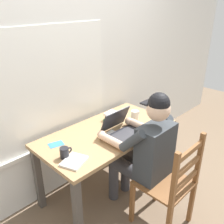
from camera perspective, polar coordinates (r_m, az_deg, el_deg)
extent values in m
plane|color=brown|center=(2.84, -0.96, -17.30)|extent=(8.00, 8.00, 0.00)
cube|color=silver|center=(2.51, -8.21, 10.62)|extent=(6.00, 0.04, 2.60)
cube|color=white|center=(2.33, -15.12, 5.12)|extent=(1.39, 0.01, 1.10)
cube|color=beige|center=(2.57, -13.64, -7.01)|extent=(1.45, 0.06, 0.04)
cube|color=#9E7A51|center=(2.43, -1.07, -4.85)|extent=(1.36, 0.70, 0.03)
cube|color=#4C4742|center=(2.15, -7.91, -22.16)|extent=(0.06, 0.06, 0.69)
cube|color=#4C4742|center=(2.88, 12.38, -8.63)|extent=(0.06, 0.06, 0.69)
cube|color=#4C4742|center=(2.53, -16.63, -14.46)|extent=(0.06, 0.06, 0.69)
cube|color=#4C4742|center=(3.18, 3.30, -4.62)|extent=(0.06, 0.06, 0.69)
cube|color=#33383D|center=(2.16, 9.84, -9.02)|extent=(0.34, 0.20, 0.50)
sphere|color=#DBB293|center=(1.97, 10.66, 0.56)|extent=(0.19, 0.19, 0.19)
sphere|color=black|center=(1.95, 10.78, 1.96)|extent=(0.17, 0.17, 0.17)
cube|color=black|center=(2.01, 8.73, 2.13)|extent=(0.13, 0.10, 0.01)
cylinder|color=#38383D|center=(2.35, 4.00, -13.17)|extent=(0.13, 0.40, 0.13)
cylinder|color=#38383D|center=(2.46, 6.80, -11.27)|extent=(0.13, 0.40, 0.13)
cylinder|color=#38383D|center=(2.60, 0.39, -15.33)|extent=(0.10, 0.10, 0.46)
cylinder|color=#38383D|center=(2.70, 3.13, -13.55)|extent=(0.10, 0.10, 0.46)
cylinder|color=#33383D|center=(1.99, 4.67, -6.70)|extent=(0.10, 0.25, 0.25)
cylinder|color=#DBB293|center=(2.17, -0.08, -6.66)|extent=(0.07, 0.28, 0.07)
sphere|color=#DBB293|center=(2.26, -2.44, -5.26)|extent=(0.08, 0.08, 0.08)
cylinder|color=#33383D|center=(2.27, 11.20, -2.85)|extent=(0.10, 0.25, 0.25)
cylinder|color=#DBB293|center=(2.43, 6.55, -3.12)|extent=(0.07, 0.28, 0.07)
sphere|color=#DBB293|center=(2.50, 3.91, -2.16)|extent=(0.08, 0.08, 0.08)
cube|color=brown|center=(2.27, 11.91, -15.62)|extent=(0.42, 0.42, 0.02)
cube|color=brown|center=(2.62, 10.26, -15.71)|extent=(0.04, 0.04, 0.44)
cube|color=brown|center=(2.39, 4.67, -20.14)|extent=(0.04, 0.04, 0.44)
cube|color=brown|center=(2.49, 17.83, -19.23)|extent=(0.04, 0.04, 0.44)
cube|color=brown|center=(2.19, 19.47, -10.05)|extent=(0.04, 0.04, 0.48)
cube|color=brown|center=(1.91, 14.21, -15.04)|extent=(0.04, 0.04, 0.48)
cube|color=brown|center=(2.12, 16.63, -14.99)|extent=(0.36, 0.02, 0.04)
cube|color=brown|center=(2.04, 17.11, -11.94)|extent=(0.36, 0.02, 0.04)
cube|color=brown|center=(1.96, 17.62, -8.63)|extent=(0.36, 0.02, 0.04)
cube|color=#232328|center=(2.35, 3.49, -5.22)|extent=(0.33, 0.23, 0.02)
cube|color=#38383D|center=(2.35, 3.49, -5.02)|extent=(0.29, 0.17, 0.00)
cube|color=#232328|center=(2.39, 0.74, -1.64)|extent=(0.33, 0.09, 0.21)
cube|color=silver|center=(2.39, 0.74, -1.64)|extent=(0.29, 0.07, 0.18)
ellipsoid|color=#232328|center=(2.50, 7.26, -3.19)|extent=(0.06, 0.10, 0.03)
cylinder|color=silver|center=(2.64, 5.29, -0.73)|extent=(0.08, 0.08, 0.10)
torus|color=silver|center=(2.67, 6.02, -0.28)|extent=(0.05, 0.01, 0.05)
cylinder|color=black|center=(2.06, -10.92, -9.24)|extent=(0.07, 0.07, 0.09)
torus|color=black|center=(2.08, -9.83, -8.63)|extent=(0.05, 0.01, 0.05)
cube|color=#38844C|center=(2.64, 0.16, -1.58)|extent=(0.18, 0.12, 0.02)
cube|color=#2D5B9E|center=(2.63, 0.53, -0.99)|extent=(0.18, 0.11, 0.03)
cube|color=white|center=(2.61, 0.20, -0.46)|extent=(0.16, 0.16, 0.02)
cube|color=white|center=(2.33, 0.08, -5.68)|extent=(0.22, 0.20, 0.01)
cube|color=white|center=(2.01, -8.71, -11.15)|extent=(0.24, 0.22, 0.02)
cube|color=white|center=(2.40, 4.42, -4.68)|extent=(0.23, 0.22, 0.01)
cube|color=teal|center=(2.27, -12.78, -7.28)|extent=(0.15, 0.12, 0.00)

